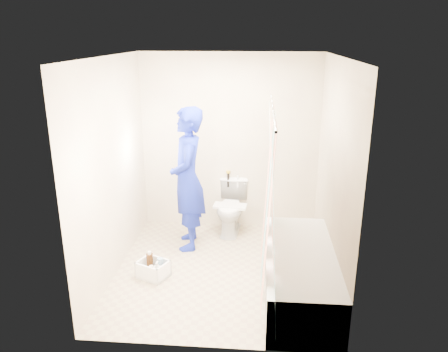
# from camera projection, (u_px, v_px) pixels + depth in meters

# --- Properties ---
(floor) EXTENTS (2.60, 2.60, 0.00)m
(floor) POSITION_uv_depth(u_px,v_px,m) (221.00, 271.00, 5.06)
(floor) COLOR tan
(floor) RESTS_ON ground
(ceiling) EXTENTS (2.40, 2.60, 0.02)m
(ceiling) POSITION_uv_depth(u_px,v_px,m) (221.00, 57.00, 4.31)
(ceiling) COLOR white
(ceiling) RESTS_ON wall_back
(wall_back) EXTENTS (2.40, 0.02, 2.40)m
(wall_back) POSITION_uv_depth(u_px,v_px,m) (230.00, 143.00, 5.91)
(wall_back) COLOR beige
(wall_back) RESTS_ON ground
(wall_front) EXTENTS (2.40, 0.02, 2.40)m
(wall_front) POSITION_uv_depth(u_px,v_px,m) (206.00, 222.00, 3.45)
(wall_front) COLOR beige
(wall_front) RESTS_ON ground
(wall_left) EXTENTS (0.02, 2.60, 2.40)m
(wall_left) POSITION_uv_depth(u_px,v_px,m) (112.00, 169.00, 4.78)
(wall_left) COLOR beige
(wall_left) RESTS_ON ground
(wall_right) EXTENTS (0.02, 2.60, 2.40)m
(wall_right) POSITION_uv_depth(u_px,v_px,m) (334.00, 175.00, 4.59)
(wall_right) COLOR beige
(wall_right) RESTS_ON ground
(bathtub) EXTENTS (0.70, 1.75, 0.50)m
(bathtub) POSITION_uv_depth(u_px,v_px,m) (299.00, 273.00, 4.50)
(bathtub) COLOR white
(bathtub) RESTS_ON ground
(curtain_rod) EXTENTS (0.02, 1.90, 0.02)m
(curtain_rod) POSITION_uv_depth(u_px,v_px,m) (273.00, 110.00, 4.00)
(curtain_rod) COLOR silver
(curtain_rod) RESTS_ON wall_back
(shower_curtain) EXTENTS (0.06, 1.75, 1.80)m
(shower_curtain) POSITION_uv_depth(u_px,v_px,m) (270.00, 204.00, 4.29)
(shower_curtain) COLOR silver
(shower_curtain) RESTS_ON curtain_rod
(toilet) EXTENTS (0.46, 0.73, 0.71)m
(toilet) POSITION_uv_depth(u_px,v_px,m) (231.00, 207.00, 5.96)
(toilet) COLOR white
(toilet) RESTS_ON ground
(tank_lid) EXTENTS (0.45, 0.23, 0.03)m
(tank_lid) POSITION_uv_depth(u_px,v_px,m) (230.00, 206.00, 5.84)
(tank_lid) COLOR white
(tank_lid) RESTS_ON toilet
(tank_internals) EXTENTS (0.17, 0.06, 0.23)m
(tank_internals) POSITION_uv_depth(u_px,v_px,m) (231.00, 179.00, 6.04)
(tank_internals) COLOR black
(tank_internals) RESTS_ON toilet
(plumber) EXTENTS (0.53, 0.72, 1.80)m
(plumber) POSITION_uv_depth(u_px,v_px,m) (188.00, 179.00, 5.40)
(plumber) COLOR navy
(plumber) RESTS_ON ground
(cleaning_caddy) EXTENTS (0.40, 0.37, 0.25)m
(cleaning_caddy) POSITION_uv_depth(u_px,v_px,m) (154.00, 270.00, 4.90)
(cleaning_caddy) COLOR white
(cleaning_caddy) RESTS_ON ground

